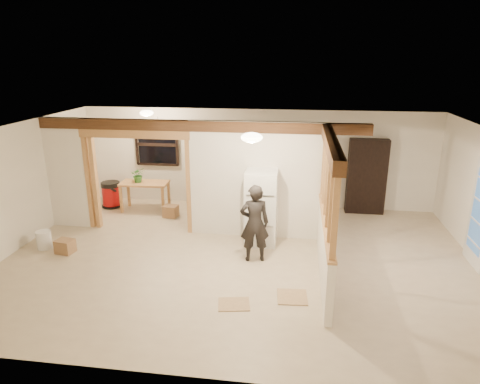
# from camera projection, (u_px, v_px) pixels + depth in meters

# --- Properties ---
(floor) EXTENTS (9.00, 6.50, 0.01)m
(floor) POSITION_uv_depth(u_px,v_px,m) (238.00, 259.00, 8.30)
(floor) COLOR #C5B292
(floor) RESTS_ON ground
(ceiling) EXTENTS (9.00, 6.50, 0.01)m
(ceiling) POSITION_uv_depth(u_px,v_px,m) (238.00, 131.00, 7.54)
(ceiling) COLOR white
(wall_back) EXTENTS (9.00, 0.01, 2.50)m
(wall_back) POSITION_uv_depth(u_px,v_px,m) (256.00, 158.00, 10.98)
(wall_back) COLOR white
(wall_back) RESTS_ON floor
(wall_front) EXTENTS (9.00, 0.01, 2.50)m
(wall_front) POSITION_uv_depth(u_px,v_px,m) (198.00, 288.00, 4.85)
(wall_front) COLOR white
(wall_front) RESTS_ON floor
(wall_left) EXTENTS (0.01, 6.50, 2.50)m
(wall_left) POSITION_uv_depth(u_px,v_px,m) (15.00, 188.00, 8.50)
(wall_left) COLOR white
(wall_left) RESTS_ON floor
(partition_left_stub) EXTENTS (0.90, 0.12, 2.50)m
(partition_left_stub) POSITION_uv_depth(u_px,v_px,m) (67.00, 173.00, 9.58)
(partition_left_stub) COLOR silver
(partition_left_stub) RESTS_ON floor
(partition_center) EXTENTS (2.80, 0.12, 2.50)m
(partition_center) POSITION_uv_depth(u_px,v_px,m) (255.00, 181.00, 9.02)
(partition_center) COLOR silver
(partition_center) RESTS_ON floor
(doorway_frame) EXTENTS (2.46, 0.14, 2.20)m
(doorway_frame) POSITION_uv_depth(u_px,v_px,m) (138.00, 183.00, 9.41)
(doorway_frame) COLOR tan
(doorway_frame) RESTS_ON floor
(header_beam_back) EXTENTS (7.00, 0.18, 0.22)m
(header_beam_back) POSITION_uv_depth(u_px,v_px,m) (198.00, 126.00, 8.84)
(header_beam_back) COLOR #51311B
(header_beam_back) RESTS_ON ceiling
(header_beam_right) EXTENTS (0.18, 3.30, 0.22)m
(header_beam_right) POSITION_uv_depth(u_px,v_px,m) (331.00, 144.00, 6.99)
(header_beam_right) COLOR #51311B
(header_beam_right) RESTS_ON ceiling
(pony_wall) EXTENTS (0.12, 3.20, 1.00)m
(pony_wall) POSITION_uv_depth(u_px,v_px,m) (324.00, 249.00, 7.56)
(pony_wall) COLOR silver
(pony_wall) RESTS_ON floor
(stud_partition) EXTENTS (0.14, 3.20, 1.32)m
(stud_partition) POSITION_uv_depth(u_px,v_px,m) (329.00, 186.00, 7.21)
(stud_partition) COLOR tan
(stud_partition) RESTS_ON pony_wall
(window_back) EXTENTS (1.12, 0.10, 1.10)m
(window_back) POSITION_uv_depth(u_px,v_px,m) (157.00, 145.00, 11.16)
(window_back) COLOR black
(window_back) RESTS_ON wall_back
(ceiling_dome_main) EXTENTS (0.36, 0.36, 0.16)m
(ceiling_dome_main) POSITION_uv_depth(u_px,v_px,m) (252.00, 137.00, 7.03)
(ceiling_dome_main) COLOR #FFEABF
(ceiling_dome_main) RESTS_ON ceiling
(ceiling_dome_util) EXTENTS (0.32, 0.32, 0.14)m
(ceiling_dome_util) POSITION_uv_depth(u_px,v_px,m) (147.00, 113.00, 10.04)
(ceiling_dome_util) COLOR #FFEABF
(ceiling_dome_util) RESTS_ON ceiling
(hanging_bulb) EXTENTS (0.07, 0.07, 0.07)m
(hanging_bulb) POSITION_uv_depth(u_px,v_px,m) (158.00, 131.00, 9.41)
(hanging_bulb) COLOR #FFD88C
(hanging_bulb) RESTS_ON ceiling
(refrigerator) EXTENTS (0.64, 0.62, 1.56)m
(refrigerator) POSITION_uv_depth(u_px,v_px,m) (261.00, 208.00, 8.79)
(refrigerator) COLOR white
(refrigerator) RESTS_ON floor
(woman) EXTENTS (0.62, 0.47, 1.52)m
(woman) POSITION_uv_depth(u_px,v_px,m) (255.00, 223.00, 8.04)
(woman) COLOR black
(woman) RESTS_ON floor
(work_table) EXTENTS (1.20, 0.64, 0.74)m
(work_table) POSITION_uv_depth(u_px,v_px,m) (145.00, 196.00, 10.81)
(work_table) COLOR tan
(work_table) RESTS_ON floor
(potted_plant) EXTENTS (0.43, 0.40, 0.38)m
(potted_plant) POSITION_uv_depth(u_px,v_px,m) (138.00, 175.00, 10.65)
(potted_plant) COLOR #2A6A25
(potted_plant) RESTS_ON work_table
(shop_vac) EXTENTS (0.54, 0.54, 0.68)m
(shop_vac) POSITION_uv_depth(u_px,v_px,m) (111.00, 194.00, 11.07)
(shop_vac) COLOR #A90C0C
(shop_vac) RESTS_ON floor
(bookshelf) EXTENTS (0.93, 0.31, 1.86)m
(bookshelf) POSITION_uv_depth(u_px,v_px,m) (367.00, 177.00, 10.51)
(bookshelf) COLOR black
(bookshelf) RESTS_ON floor
(bucket) EXTENTS (0.30, 0.30, 0.37)m
(bucket) POSITION_uv_depth(u_px,v_px,m) (44.00, 240.00, 8.71)
(bucket) COLOR white
(bucket) RESTS_ON floor
(box_util_a) EXTENTS (0.37, 0.33, 0.29)m
(box_util_a) POSITION_uv_depth(u_px,v_px,m) (171.00, 211.00, 10.44)
(box_util_a) COLOR #966D48
(box_util_a) RESTS_ON floor
(box_util_b) EXTENTS (0.40, 0.40, 0.28)m
(box_util_b) POSITION_uv_depth(u_px,v_px,m) (89.00, 209.00, 10.60)
(box_util_b) COLOR #966D48
(box_util_b) RESTS_ON floor
(box_front) EXTENTS (0.38, 0.33, 0.27)m
(box_front) POSITION_uv_depth(u_px,v_px,m) (65.00, 246.00, 8.52)
(box_front) COLOR #966D48
(box_front) RESTS_ON floor
(floor_panel_near) EXTENTS (0.52, 0.52, 0.02)m
(floor_panel_near) POSITION_uv_depth(u_px,v_px,m) (292.00, 297.00, 6.97)
(floor_panel_near) COLOR tan
(floor_panel_near) RESTS_ON floor
(floor_panel_far) EXTENTS (0.56, 0.48, 0.02)m
(floor_panel_far) POSITION_uv_depth(u_px,v_px,m) (234.00, 304.00, 6.77)
(floor_panel_far) COLOR tan
(floor_panel_far) RESTS_ON floor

